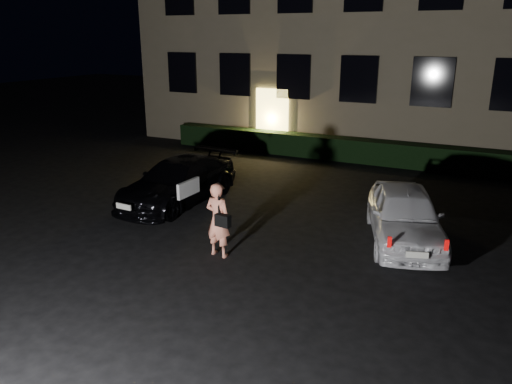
% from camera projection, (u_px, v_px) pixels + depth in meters
% --- Properties ---
extents(ground, '(80.00, 80.00, 0.00)m').
position_uv_depth(ground, '(206.00, 275.00, 9.95)').
color(ground, black).
rests_on(ground, ground).
extents(hedge, '(15.00, 0.70, 0.85)m').
position_uv_depth(hedge, '(351.00, 150.00, 18.82)').
color(hedge, black).
rests_on(hedge, ground).
extents(sedan, '(1.93, 4.41, 1.24)m').
position_uv_depth(sedan, '(178.00, 181.00, 14.09)').
color(sedan, black).
rests_on(sedan, ground).
extents(hatch, '(2.60, 4.07, 1.29)m').
position_uv_depth(hatch, '(405.00, 215.00, 11.40)').
color(hatch, white).
rests_on(hatch, ground).
extents(man, '(0.68, 0.46, 1.64)m').
position_uv_depth(man, '(218.00, 220.00, 10.59)').
color(man, '#FF9374').
rests_on(man, ground).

